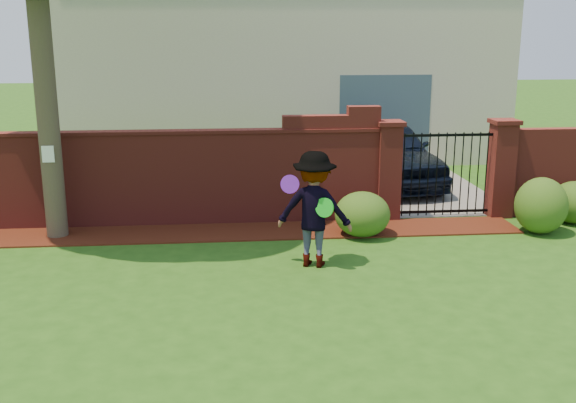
{
  "coord_description": "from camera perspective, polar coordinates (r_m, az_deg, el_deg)",
  "views": [
    {
      "loc": [
        -0.64,
        -8.21,
        3.5
      ],
      "look_at": [
        0.26,
        1.4,
        1.05
      ],
      "focal_mm": 42.08,
      "sensor_mm": 36.0,
      "label": 1
    }
  ],
  "objects": [
    {
      "name": "brick_wall",
      "position": [
        12.55,
        -11.5,
        2.13
      ],
      "size": [
        8.7,
        0.31,
        2.16
      ],
      "color": "maroon",
      "rests_on": "ground"
    },
    {
      "name": "pillar_right",
      "position": [
        13.53,
        17.57,
        2.74
      ],
      "size": [
        0.5,
        0.5,
        1.88
      ],
      "color": "maroon",
      "rests_on": "ground"
    },
    {
      "name": "paper_notice",
      "position": [
        11.97,
        -19.62,
        3.79
      ],
      "size": [
        0.2,
        0.01,
        0.28
      ],
      "primitive_type": "cube",
      "color": "white",
      "rests_on": "tree"
    },
    {
      "name": "shrub_middle",
      "position": [
        12.7,
        20.6,
        -0.33
      ],
      "size": [
        0.92,
        0.92,
        1.01
      ],
      "primitive_type": "ellipsoid",
      "color": "#234D17",
      "rests_on": "ground"
    },
    {
      "name": "mulch_bed",
      "position": [
        12.07,
        -6.59,
        -2.64
      ],
      "size": [
        11.1,
        1.08,
        0.03
      ],
      "primitive_type": "cube",
      "color": "#3A140A",
      "rests_on": "ground"
    },
    {
      "name": "man",
      "position": [
        10.14,
        2.17,
        -0.7
      ],
      "size": [
        1.29,
        0.98,
        1.77
      ],
      "primitive_type": "imported",
      "rotation": [
        0.0,
        0.0,
        2.82
      ],
      "color": "gray",
      "rests_on": "ground"
    },
    {
      "name": "driveway",
      "position": [
        17.09,
        8.8,
        2.28
      ],
      "size": [
        3.2,
        8.0,
        0.01
      ],
      "primitive_type": "cube",
      "color": "slate",
      "rests_on": "ground"
    },
    {
      "name": "iron_gate",
      "position": [
        13.16,
        13.12,
        2.27
      ],
      "size": [
        1.78,
        0.03,
        1.6
      ],
      "color": "black",
      "rests_on": "ground"
    },
    {
      "name": "pillar_left",
      "position": [
        12.84,
        8.47,
        2.66
      ],
      "size": [
        0.5,
        0.5,
        1.88
      ],
      "color": "maroon",
      "rests_on": "ground"
    },
    {
      "name": "ground",
      "position": [
        8.95,
        -0.82,
        -8.81
      ],
      "size": [
        80.0,
        80.0,
        0.01
      ],
      "primitive_type": "cube",
      "color": "#244F13",
      "rests_on": "ground"
    },
    {
      "name": "frisbee_purple",
      "position": [
        9.87,
        0.16,
        1.48
      ],
      "size": [
        0.28,
        0.09,
        0.28
      ],
      "primitive_type": "cylinder",
      "rotation": [
        1.36,
        0.0,
        -0.02
      ],
      "color": "purple",
      "rests_on": "man"
    },
    {
      "name": "frisbee_green",
      "position": [
        9.91,
        3.11,
        -0.52
      ],
      "size": [
        0.28,
        0.22,
        0.29
      ],
      "primitive_type": "cylinder",
      "rotation": [
        1.43,
        0.0,
        -0.61
      ],
      "color": "green",
      "rests_on": "man"
    },
    {
      "name": "shrub_left",
      "position": [
        11.81,
        6.3,
        -1.08
      ],
      "size": [
        0.97,
        0.97,
        0.79
      ],
      "primitive_type": "ellipsoid",
      "color": "#234D17",
      "rests_on": "ground"
    },
    {
      "name": "shrub_right",
      "position": [
        13.65,
        23.09,
        -0.07
      ],
      "size": [
        0.89,
        0.89,
        0.79
      ],
      "primitive_type": "ellipsoid",
      "color": "#234D17",
      "rests_on": "ground"
    },
    {
      "name": "house",
      "position": [
        20.28,
        -0.72,
        13.3
      ],
      "size": [
        12.4,
        6.4,
        6.3
      ],
      "color": "beige",
      "rests_on": "ground"
    },
    {
      "name": "car",
      "position": [
        15.73,
        8.45,
        4.06
      ],
      "size": [
        2.34,
        4.65,
        1.52
      ],
      "primitive_type": "imported",
      "rotation": [
        0.0,
        0.0,
        0.13
      ],
      "color": "black",
      "rests_on": "ground"
    }
  ]
}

